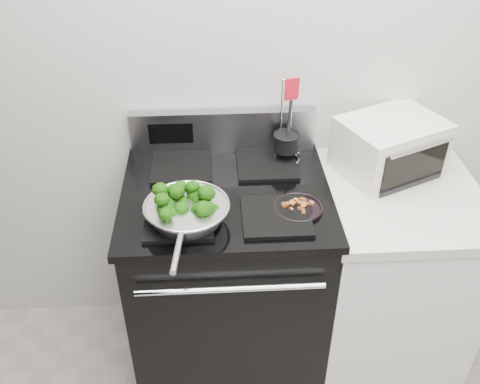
{
  "coord_description": "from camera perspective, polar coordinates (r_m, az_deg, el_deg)",
  "views": [
    {
      "loc": [
        -0.34,
        -0.23,
        2.12
      ],
      "look_at": [
        -0.25,
        1.36,
        0.98
      ],
      "focal_mm": 40.0,
      "sensor_mm": 36.0,
      "label": 1
    }
  ],
  "objects": [
    {
      "name": "counter",
      "position": [
        2.44,
        15.17,
        -8.76
      ],
      "size": [
        0.62,
        0.68,
        0.92
      ],
      "color": "white",
      "rests_on": "floor"
    },
    {
      "name": "broccoli_pile",
      "position": [
        1.83,
        -5.72,
        -1.57
      ],
      "size": [
        0.23,
        0.23,
        0.08
      ],
      "primitive_type": null,
      "color": "black",
      "rests_on": "skillet"
    },
    {
      "name": "gas_range",
      "position": [
        2.31,
        -1.33,
        -9.23
      ],
      "size": [
        0.79,
        0.69,
        1.13
      ],
      "color": "black",
      "rests_on": "floor"
    },
    {
      "name": "utensil_holder",
      "position": [
        2.17,
        4.92,
        4.86
      ],
      "size": [
        0.12,
        0.12,
        0.37
      ],
      "rotation": [
        0.0,
        0.0,
        0.23
      ],
      "color": "silver",
      "rests_on": "gas_range"
    },
    {
      "name": "skillet",
      "position": [
        1.84,
        -5.7,
        -2.06
      ],
      "size": [
        0.3,
        0.47,
        0.06
      ],
      "rotation": [
        0.0,
        0.0,
        -0.1
      ],
      "color": "silver",
      "rests_on": "gas_range"
    },
    {
      "name": "back_wall",
      "position": [
        2.15,
        6.25,
        14.43
      ],
      "size": [
        4.0,
        0.02,
        2.7
      ],
      "primitive_type": "cube",
      "color": "#B8B6AE",
      "rests_on": "ground"
    },
    {
      "name": "toaster_oven",
      "position": [
        2.21,
        15.68,
        4.73
      ],
      "size": [
        0.47,
        0.43,
        0.22
      ],
      "rotation": [
        0.0,
        0.0,
        0.42
      ],
      "color": "silver",
      "rests_on": "counter"
    },
    {
      "name": "bacon_plate",
      "position": [
        1.92,
        6.22,
        -1.46
      ],
      "size": [
        0.18,
        0.18,
        0.04
      ],
      "rotation": [
        0.0,
        0.0,
        -0.25
      ],
      "color": "black",
      "rests_on": "gas_range"
    }
  ]
}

